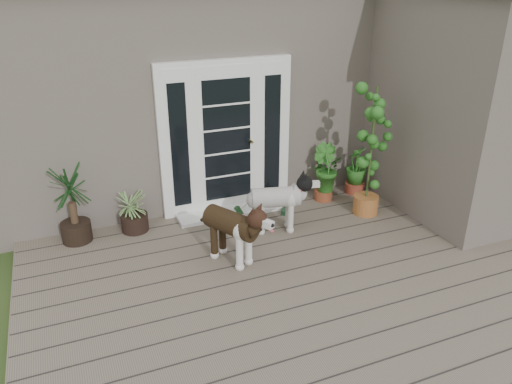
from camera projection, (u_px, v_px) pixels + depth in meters
name	position (u px, v px, depth m)	size (l,w,h in m)	color
deck	(310.00, 288.00, 5.60)	(6.20, 4.60, 0.12)	#6B5B4C
house_main	(198.00, 82.00, 8.57)	(7.40, 4.00, 3.10)	#665E54
house_wing	(462.00, 110.00, 6.92)	(1.60, 2.40, 3.10)	#665E54
door_unit	(226.00, 138.00, 6.92)	(1.90, 0.14, 2.15)	white
door_step	(233.00, 211.00, 7.18)	(1.60, 0.40, 0.05)	white
brindle_dog	(231.00, 233.00, 5.86)	(0.38, 0.90, 0.75)	#342312
white_dog	(276.00, 206.00, 6.56)	(0.37, 0.86, 0.71)	silver
spider_plant	(133.00, 209.00, 6.58)	(0.60, 0.60, 0.64)	#97A666
yucca	(72.00, 204.00, 6.24)	(0.72, 0.72, 1.04)	black
herb_a	(325.00, 180.00, 7.60)	(0.43, 0.43, 0.54)	#1A5919
herb_b	(324.00, 180.00, 7.46)	(0.44, 0.44, 0.65)	#265518
herb_c	(356.00, 174.00, 7.73)	(0.39, 0.39, 0.61)	#245618
sapling	(371.00, 151.00, 6.80)	(0.56, 0.56, 1.89)	#215518
clog_left	(239.00, 212.00, 7.13)	(0.12, 0.26, 0.08)	#153616
clog_right	(286.00, 210.00, 7.18)	(0.12, 0.26, 0.08)	#13311B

